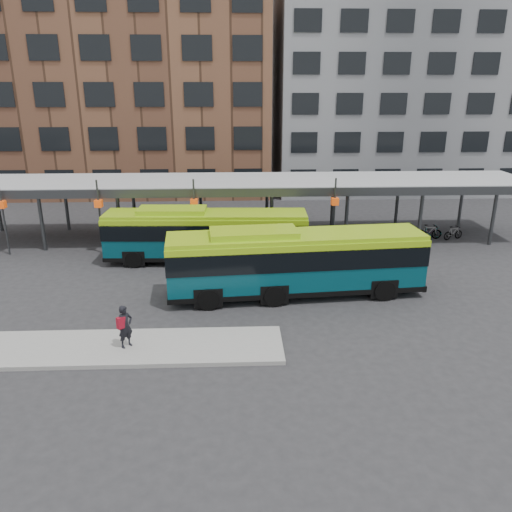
# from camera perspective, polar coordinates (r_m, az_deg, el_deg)

# --- Properties ---
(ground) EXTENTS (120.00, 120.00, 0.00)m
(ground) POSITION_cam_1_polar(r_m,az_deg,el_deg) (23.81, -1.28, -6.83)
(ground) COLOR #28282B
(ground) RESTS_ON ground
(boarding_island) EXTENTS (14.00, 3.00, 0.18)m
(boarding_island) POSITION_cam_1_polar(r_m,az_deg,el_deg) (21.71, -16.01, -10.06)
(boarding_island) COLOR gray
(boarding_island) RESTS_ON ground
(canopy) EXTENTS (40.00, 6.53, 4.80)m
(canopy) POSITION_cam_1_polar(r_m,az_deg,el_deg) (34.92, -1.86, 8.27)
(canopy) COLOR #999B9E
(canopy) RESTS_ON ground
(building_brick) EXTENTS (26.00, 14.00, 22.00)m
(building_brick) POSITION_cam_1_polar(r_m,az_deg,el_deg) (54.31, -13.35, 19.12)
(building_brick) COLOR brown
(building_brick) RESTS_ON ground
(building_grey) EXTENTS (24.00, 14.00, 20.00)m
(building_grey) POSITION_cam_1_polar(r_m,az_deg,el_deg) (55.90, 15.40, 17.91)
(building_grey) COLOR slate
(building_grey) RESTS_ON ground
(bus_front) EXTENTS (13.21, 3.88, 3.59)m
(bus_front) POSITION_cam_1_polar(r_m,az_deg,el_deg) (25.52, 4.44, -0.53)
(bus_front) COLOR #06404C
(bus_front) RESTS_ON ground
(bus_rear) EXTENTS (12.32, 3.15, 3.37)m
(bus_rear) POSITION_cam_1_polar(r_m,az_deg,el_deg) (30.69, -5.79, 2.56)
(bus_rear) COLOR #06404C
(bus_rear) RESTS_ON ground
(pedestrian) EXTENTS (0.77, 0.77, 1.80)m
(pedestrian) POSITION_cam_1_polar(r_m,az_deg,el_deg) (21.08, -14.74, -7.77)
(pedestrian) COLOR black
(pedestrian) RESTS_ON boarding_island
(bike_rack) EXTENTS (5.87, 1.57, 1.07)m
(bike_rack) POSITION_cam_1_polar(r_m,az_deg,el_deg) (37.20, 18.34, 2.55)
(bike_rack) COLOR slate
(bike_rack) RESTS_ON ground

